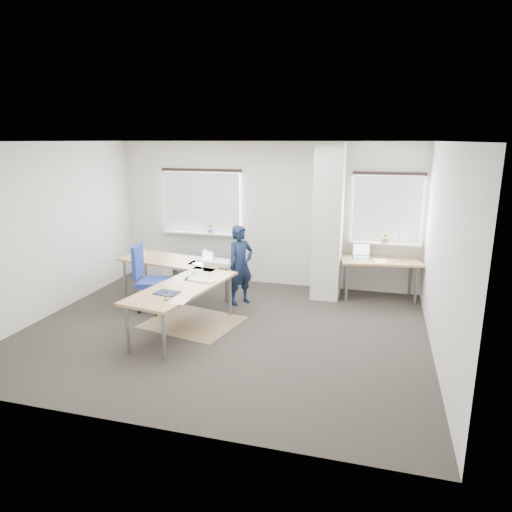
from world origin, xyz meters
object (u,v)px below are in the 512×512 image
(desk_main, at_px, (181,274))
(person, at_px, (241,265))
(desk_side, at_px, (380,262))
(task_chair, at_px, (152,293))

(desk_main, distance_m, person, 1.08)
(desk_main, relative_size, desk_side, 2.00)
(desk_side, bearing_deg, task_chair, -163.98)
(desk_side, relative_size, person, 1.06)
(desk_main, height_order, task_chair, task_chair)
(desk_main, distance_m, desk_side, 3.57)
(person, bearing_deg, desk_main, 169.63)
(desk_main, xyz_separation_m, desk_side, (3.14, 1.70, -0.01))
(desk_main, relative_size, person, 2.12)
(desk_main, relative_size, task_chair, 2.61)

